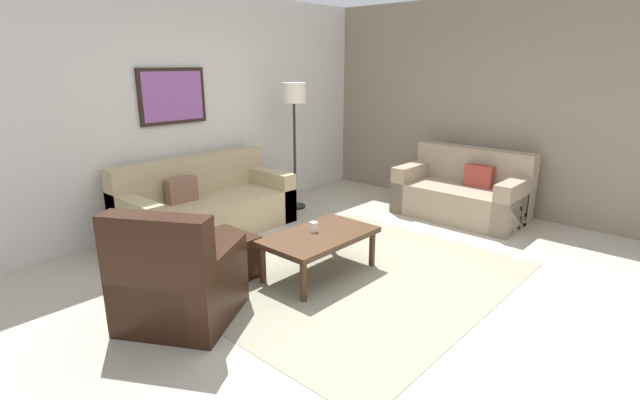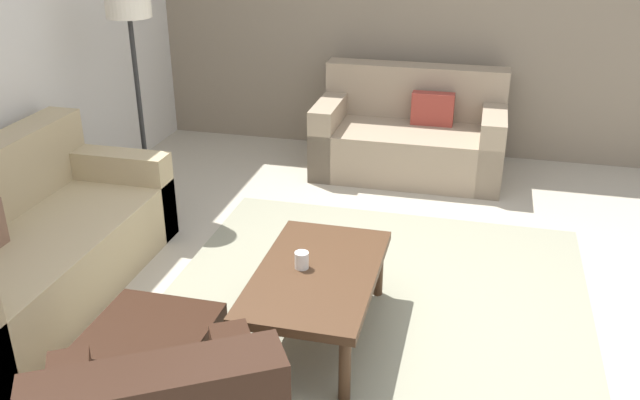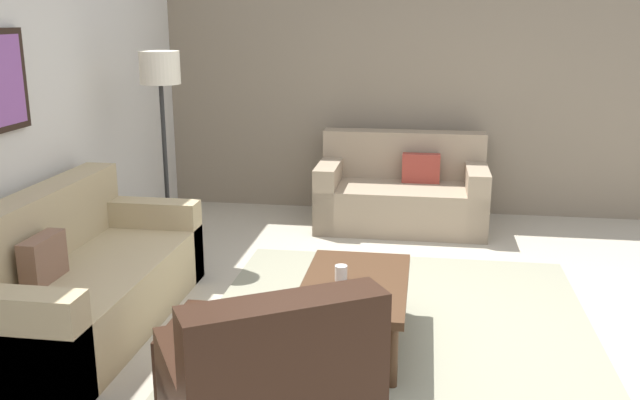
% 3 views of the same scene
% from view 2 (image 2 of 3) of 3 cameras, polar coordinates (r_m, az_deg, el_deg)
% --- Properties ---
extents(ground_plane, '(8.00, 8.00, 0.00)m').
position_cam_2_polar(ground_plane, '(3.99, 3.95, -10.14)').
color(ground_plane, '#B2A893').
extents(area_rug, '(2.94, 2.55, 0.01)m').
position_cam_2_polar(area_rug, '(3.99, 3.95, -10.09)').
color(area_rug, gray).
rests_on(area_rug, ground_plane).
extents(couch_main, '(2.02, 0.91, 0.88)m').
position_cam_2_polar(couch_main, '(4.46, -24.06, -3.98)').
color(couch_main, tan).
rests_on(couch_main, ground_plane).
extents(couch_loveseat, '(0.90, 1.59, 0.88)m').
position_cam_2_polar(couch_loveseat, '(6.05, 7.61, 5.30)').
color(couch_loveseat, gray).
rests_on(couch_loveseat, ground_plane).
extents(ottoman, '(0.56, 0.56, 0.40)m').
position_cam_2_polar(ottoman, '(3.45, -13.81, -13.03)').
color(ottoman, black).
rests_on(ottoman, ground_plane).
extents(coffee_table, '(1.10, 0.64, 0.41)m').
position_cam_2_polar(coffee_table, '(3.69, -0.26, -6.63)').
color(coffee_table, '#472D1C').
rests_on(coffee_table, ground_plane).
extents(cup, '(0.08, 0.08, 0.09)m').
position_cam_2_polar(cup, '(3.66, -1.55, -5.07)').
color(cup, white).
rests_on(cup, coffee_table).
extents(lamp_standing, '(0.32, 0.32, 1.71)m').
position_cam_2_polar(lamp_standing, '(5.17, -15.64, 14.10)').
color(lamp_standing, black).
rests_on(lamp_standing, ground_plane).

